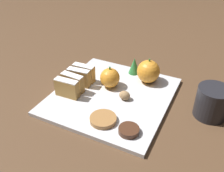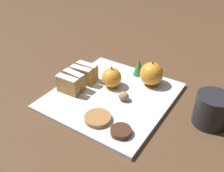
{
  "view_description": "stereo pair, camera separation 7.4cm",
  "coord_description": "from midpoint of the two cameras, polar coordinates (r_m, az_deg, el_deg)",
  "views": [
    {
      "loc": [
        0.27,
        -0.55,
        0.45
      ],
      "look_at": [
        0.0,
        0.0,
        0.04
      ],
      "focal_mm": 40.0,
      "sensor_mm": 36.0,
      "label": 1
    },
    {
      "loc": [
        0.33,
        -0.51,
        0.45
      ],
      "look_at": [
        0.0,
        0.0,
        0.04
      ],
      "focal_mm": 40.0,
      "sensor_mm": 36.0,
      "label": 2
    }
  ],
  "objects": [
    {
      "name": "stollen_slice_third",
      "position": [
        0.79,
        -4.46,
        2.29
      ],
      "size": [
        0.07,
        0.03,
        0.06
      ],
      "color": "#B28442",
      "rests_on": "serving_platter"
    },
    {
      "name": "serving_platter",
      "position": [
        0.76,
        2.78,
        -2.35
      ],
      "size": [
        0.34,
        0.36,
        0.01
      ],
      "color": "silver",
      "rests_on": "ground_plane"
    },
    {
      "name": "coffee_mug",
      "position": [
        0.71,
        24.78,
        -5.11
      ],
      "size": [
        0.12,
        0.09,
        0.09
      ],
      "color": "#232328",
      "rests_on": "ground_plane"
    },
    {
      "name": "evergreen_sprig",
      "position": [
        0.84,
        8.64,
        4.22
      ],
      "size": [
        0.04,
        0.04,
        0.06
      ],
      "color": "#2D7538",
      "rests_on": "serving_platter"
    },
    {
      "name": "stollen_slice_fourth",
      "position": [
        0.81,
        -3.13,
        3.29
      ],
      "size": [
        0.07,
        0.03,
        0.06
      ],
      "color": "#B28442",
      "rests_on": "serving_platter"
    },
    {
      "name": "orange_near",
      "position": [
        0.8,
        11.64,
        2.67
      ],
      "size": [
        0.07,
        0.07,
        0.08
      ],
      "color": "orange",
      "rests_on": "serving_platter"
    },
    {
      "name": "gingerbread_cookie",
      "position": [
        0.66,
        -0.06,
        -7.5
      ],
      "size": [
        0.07,
        0.07,
        0.01
      ],
      "color": "#A3703D",
      "rests_on": "serving_platter"
    },
    {
      "name": "stollen_slice_second",
      "position": [
        0.77,
        -5.93,
        1.25
      ],
      "size": [
        0.07,
        0.03,
        0.06
      ],
      "color": "#B28442",
      "rests_on": "serving_platter"
    },
    {
      "name": "orange_far",
      "position": [
        0.77,
        2.64,
        1.81
      ],
      "size": [
        0.06,
        0.06,
        0.07
      ],
      "color": "orange",
      "rests_on": "serving_platter"
    },
    {
      "name": "chocolate_cookie",
      "position": [
        0.62,
        5.49,
        -10.42
      ],
      "size": [
        0.05,
        0.05,
        0.01
      ],
      "color": "#472819",
      "rests_on": "serving_platter"
    },
    {
      "name": "walnut",
      "position": [
        0.73,
        5.57,
        -2.44
      ],
      "size": [
        0.03,
        0.03,
        0.03
      ],
      "color": "#9E7A51",
      "rests_on": "serving_platter"
    },
    {
      "name": "ground_plane",
      "position": [
        0.76,
        2.77,
        -2.72
      ],
      "size": [
        6.0,
        6.0,
        0.0
      ],
      "primitive_type": "plane",
      "color": "#513823"
    },
    {
      "name": "stollen_slice_front",
      "position": [
        0.75,
        -7.35,
        0.1
      ],
      "size": [
        0.07,
        0.03,
        0.06
      ],
      "color": "#B28442",
      "rests_on": "serving_platter"
    }
  ]
}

